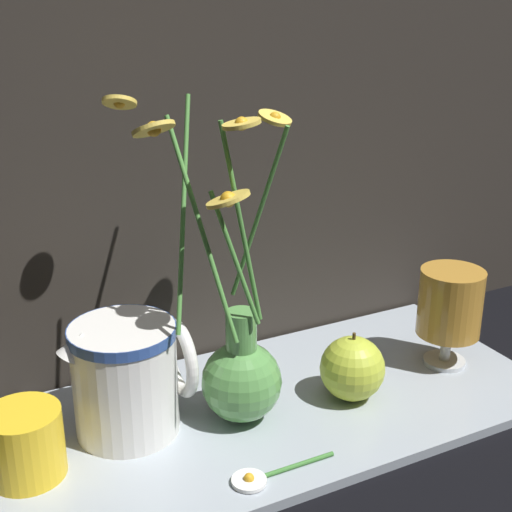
# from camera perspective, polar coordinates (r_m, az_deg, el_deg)

# --- Properties ---
(ground_plane) EXTENTS (6.00, 6.00, 0.00)m
(ground_plane) POSITION_cam_1_polar(r_m,az_deg,el_deg) (0.87, 0.55, -12.68)
(ground_plane) COLOR black
(shelf) EXTENTS (0.70, 0.31, 0.01)m
(shelf) POSITION_cam_1_polar(r_m,az_deg,el_deg) (0.87, 0.55, -12.35)
(shelf) COLOR #9EA8B2
(shelf) RESTS_ON ground_plane
(vase_with_flowers) EXTENTS (0.21, 0.15, 0.37)m
(vase_with_flowers) POSITION_cam_1_polar(r_m,az_deg,el_deg) (0.81, -1.31, -8.67)
(vase_with_flowers) COLOR #59994C
(vase_with_flowers) RESTS_ON shelf
(yellow_mug) EXTENTS (0.09, 0.08, 0.07)m
(yellow_mug) POSITION_cam_1_polar(r_m,az_deg,el_deg) (0.78, -18.11, -14.29)
(yellow_mug) COLOR yellow
(yellow_mug) RESTS_ON shelf
(ceramic_pitcher) EXTENTS (0.14, 0.12, 0.14)m
(ceramic_pitcher) POSITION_cam_1_polar(r_m,az_deg,el_deg) (0.81, -10.24, -9.26)
(ceramic_pitcher) COLOR white
(ceramic_pitcher) RESTS_ON shelf
(tea_glass) EXTENTS (0.08, 0.08, 0.13)m
(tea_glass) POSITION_cam_1_polar(r_m,az_deg,el_deg) (0.95, 15.27, -3.78)
(tea_glass) COLOR silver
(tea_glass) RESTS_ON shelf
(orange_fruit) EXTENTS (0.08, 0.08, 0.09)m
(orange_fruit) POSITION_cam_1_polar(r_m,az_deg,el_deg) (0.87, 7.71, -8.90)
(orange_fruit) COLOR #B7C638
(orange_fruit) RESTS_ON shelf
(loose_daisy) EXTENTS (0.12, 0.04, 0.01)m
(loose_daisy) POSITION_cam_1_polar(r_m,az_deg,el_deg) (0.76, 0.43, -17.22)
(loose_daisy) COLOR #3D7A33
(loose_daisy) RESTS_ON shelf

